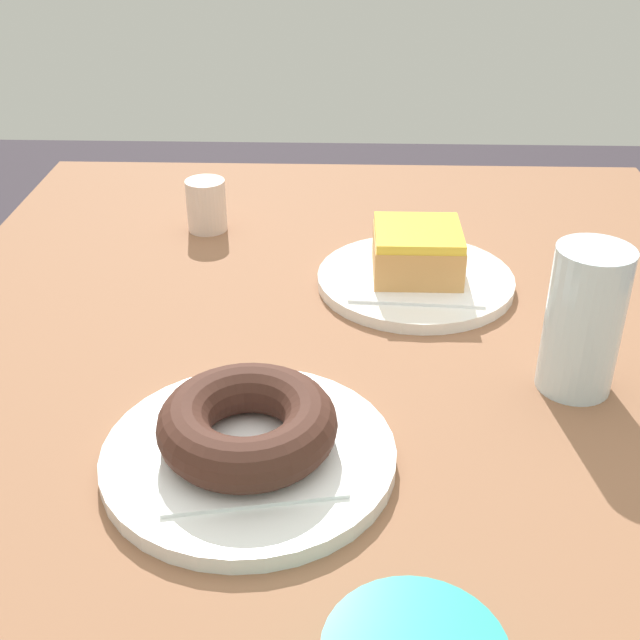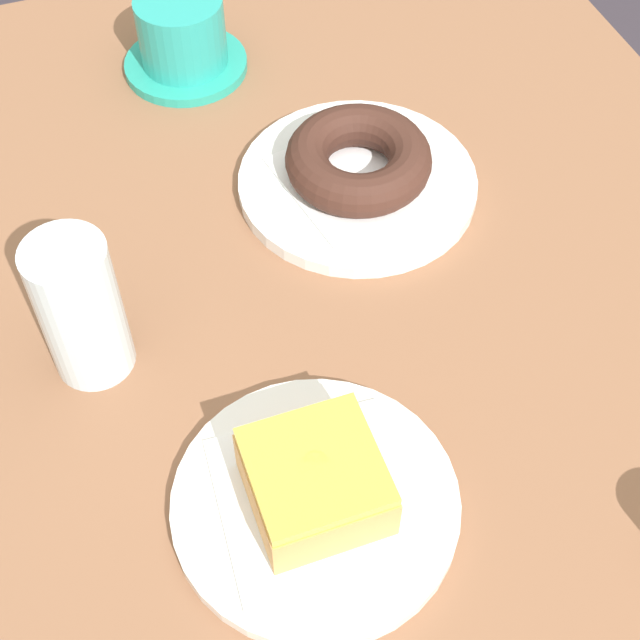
# 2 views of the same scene
# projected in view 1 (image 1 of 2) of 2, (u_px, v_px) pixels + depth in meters

# --- Properties ---
(table) EXTENTS (1.03, 0.80, 0.77)m
(table) POSITION_uv_depth(u_px,v_px,m) (336.00, 465.00, 0.75)
(table) COLOR brown
(table) RESTS_ON ground_plane
(plate_glazed_square) EXTENTS (0.20, 0.20, 0.01)m
(plate_glazed_square) POSITION_uv_depth(u_px,v_px,m) (412.00, 280.00, 0.82)
(plate_glazed_square) COLOR white
(plate_glazed_square) RESTS_ON table
(napkin_glazed_square) EXTENTS (0.14, 0.14, 0.00)m
(napkin_glazed_square) POSITION_uv_depth(u_px,v_px,m) (412.00, 274.00, 0.82)
(napkin_glazed_square) COLOR white
(napkin_glazed_square) RESTS_ON plate_glazed_square
(donut_glazed_square) EXTENTS (0.09, 0.09, 0.05)m
(donut_glazed_square) POSITION_uv_depth(u_px,v_px,m) (414.00, 251.00, 0.81)
(donut_glazed_square) COLOR tan
(donut_glazed_square) RESTS_ON napkin_glazed_square
(plate_chocolate_ring) EXTENTS (0.21, 0.21, 0.01)m
(plate_chocolate_ring) POSITION_uv_depth(u_px,v_px,m) (244.00, 456.00, 0.58)
(plate_chocolate_ring) COLOR white
(plate_chocolate_ring) RESTS_ON table
(napkin_chocolate_ring) EXTENTS (0.14, 0.14, 0.00)m
(napkin_chocolate_ring) POSITION_uv_depth(u_px,v_px,m) (244.00, 447.00, 0.58)
(napkin_chocolate_ring) COLOR white
(napkin_chocolate_ring) RESTS_ON plate_chocolate_ring
(donut_chocolate_ring) EXTENTS (0.13, 0.13, 0.04)m
(donut_chocolate_ring) POSITION_uv_depth(u_px,v_px,m) (242.00, 424.00, 0.57)
(donut_chocolate_ring) COLOR #3F221A
(donut_chocolate_ring) RESTS_ON napkin_chocolate_ring
(water_glass) EXTENTS (0.06, 0.06, 0.12)m
(water_glass) POSITION_uv_depth(u_px,v_px,m) (579.00, 320.00, 0.64)
(water_glass) COLOR silver
(water_glass) RESTS_ON table
(sugar_jar) EXTENTS (0.04, 0.04, 0.06)m
(sugar_jar) POSITION_uv_depth(u_px,v_px,m) (203.00, 205.00, 0.93)
(sugar_jar) COLOR beige
(sugar_jar) RESTS_ON table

